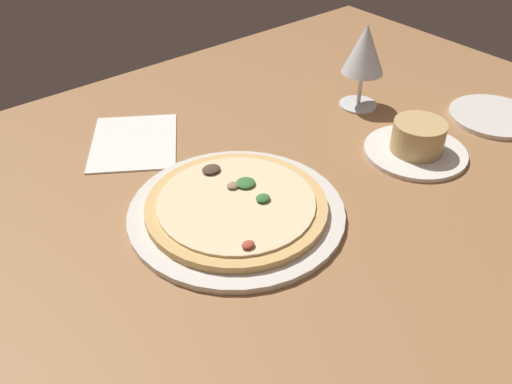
# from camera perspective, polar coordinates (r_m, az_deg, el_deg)

# --- Properties ---
(dining_table) EXTENTS (1.50, 1.10, 0.04)m
(dining_table) POSITION_cam_1_polar(r_m,az_deg,el_deg) (0.85, 1.92, -2.04)
(dining_table) COLOR #996B42
(dining_table) RESTS_ON ground
(pizza_main) EXTENTS (0.32, 0.32, 0.03)m
(pizza_main) POSITION_cam_1_polar(r_m,az_deg,el_deg) (0.81, -2.03, -1.72)
(pizza_main) COLOR silver
(pizza_main) RESTS_ON dining_table
(ramekin_on_saucer) EXTENTS (0.17, 0.17, 0.06)m
(ramekin_on_saucer) POSITION_cam_1_polar(r_m,az_deg,el_deg) (0.97, 16.26, 4.94)
(ramekin_on_saucer) COLOR silver
(ramekin_on_saucer) RESTS_ON dining_table
(wine_glass_far) EXTENTS (0.08, 0.08, 0.16)m
(wine_glass_far) POSITION_cam_1_polar(r_m,az_deg,el_deg) (1.07, 11.12, 14.03)
(wine_glass_far) COLOR silver
(wine_glass_far) RESTS_ON dining_table
(side_plate) EXTENTS (0.17, 0.17, 0.01)m
(side_plate) POSITION_cam_1_polar(r_m,az_deg,el_deg) (1.14, 23.33, 7.17)
(side_plate) COLOR silver
(side_plate) RESTS_ON dining_table
(paper_menu) EXTENTS (0.22, 0.23, 0.00)m
(paper_menu) POSITION_cam_1_polar(r_m,az_deg,el_deg) (1.00, -12.44, 5.05)
(paper_menu) COLOR white
(paper_menu) RESTS_ON dining_table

